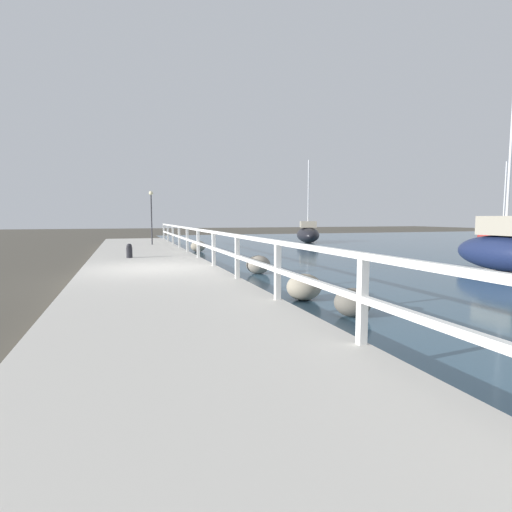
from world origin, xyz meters
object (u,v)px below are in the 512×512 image
object	(u,v)px
dock_lamp	(151,208)
sailboat_navy	(505,249)
sailboat_red	(502,236)
mooring_bollard	(129,251)
sailboat_black	(308,234)

from	to	relation	value
dock_lamp	sailboat_navy	xyz separation A→B (m)	(10.81, -12.65, -1.59)
sailboat_red	mooring_bollard	bearing A→B (deg)	-150.69
dock_lamp	sailboat_black	size ratio (longest dim) A/B	0.49
mooring_bollard	sailboat_black	size ratio (longest dim) A/B	0.09
mooring_bollard	sailboat_red	distance (m)	23.05
dock_lamp	sailboat_black	bearing A→B (deg)	18.72
mooring_bollard	sailboat_black	xyz separation A→B (m)	(12.68, 11.20, 0.04)
sailboat_navy	dock_lamp	bearing A→B (deg)	129.61
dock_lamp	sailboat_navy	world-z (taller)	sailboat_navy
mooring_bollard	dock_lamp	bearing A→B (deg)	79.99
sailboat_black	sailboat_navy	bearing A→B (deg)	-72.14
sailboat_red	sailboat_navy	world-z (taller)	sailboat_navy
dock_lamp	sailboat_black	xyz separation A→B (m)	(11.38, 3.86, -1.72)
mooring_bollard	sailboat_navy	size ratio (longest dim) A/B	0.07
sailboat_red	dock_lamp	bearing A→B (deg)	-169.56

